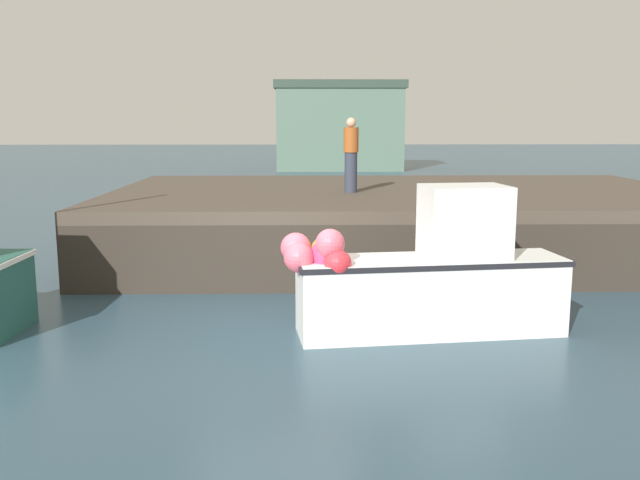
% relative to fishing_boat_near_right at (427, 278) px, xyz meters
% --- Properties ---
extents(ground, '(120.00, 160.00, 0.10)m').
position_rel_fishing_boat_near_right_xyz_m(ground, '(-2.28, 0.04, -0.90)').
color(ground, '#2D4756').
extents(pier, '(13.78, 8.22, 1.54)m').
position_rel_fishing_boat_near_right_xyz_m(pier, '(0.50, 5.99, 0.44)').
color(pier, '#473D33').
rests_on(pier, ground).
extents(fishing_boat_near_right, '(4.33, 1.54, 2.24)m').
position_rel_fishing_boat_near_right_xyz_m(fishing_boat_near_right, '(0.00, 0.00, 0.00)').
color(fishing_boat_near_right, silver).
rests_on(fishing_boat_near_right, ground).
extents(dockworker, '(0.34, 0.34, 1.70)m').
position_rel_fishing_boat_near_right_xyz_m(dockworker, '(-0.78, 5.77, 1.54)').
color(dockworker, '#2D3342').
rests_on(dockworker, pier).
extents(warehouse, '(8.19, 4.40, 5.58)m').
position_rel_fishing_boat_near_right_xyz_m(warehouse, '(0.33, 34.72, 1.96)').
color(warehouse, '#4C6656').
rests_on(warehouse, ground).
extents(mooring_buoy_foreground, '(0.49, 0.49, 0.60)m').
position_rel_fishing_boat_near_right_xyz_m(mooring_buoy_foreground, '(-1.66, 0.03, -0.59)').
color(mooring_buoy_foreground, yellow).
rests_on(mooring_buoy_foreground, ground).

